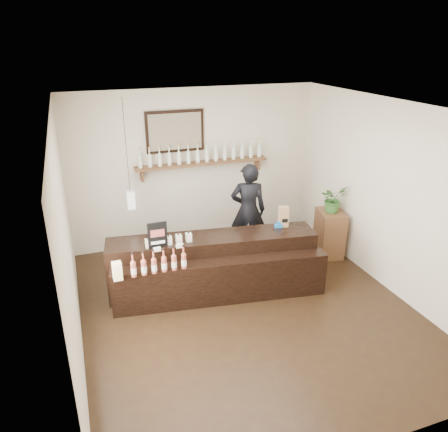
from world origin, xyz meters
name	(u,v)px	position (x,y,z in m)	size (l,w,h in m)	color
ground	(246,308)	(0.00, 0.00, 0.00)	(5.00, 5.00, 0.00)	black
room_shell	(249,196)	(0.00, 0.00, 1.70)	(5.00, 5.00, 5.00)	beige
back_wall_decor	(189,150)	(-0.14, 2.37, 1.75)	(2.66, 0.96, 1.69)	#56331D
counter	(215,267)	(-0.28, 0.59, 0.41)	(3.14, 1.26, 1.01)	black
promo_sign	(157,235)	(-1.10, 0.61, 1.05)	(0.27, 0.02, 0.38)	black
paper_bag	(283,217)	(0.88, 0.68, 1.02)	(0.17, 0.14, 0.32)	olive
tape_dispenser	(278,225)	(0.79, 0.66, 0.90)	(0.13, 0.08, 0.10)	#1862A9
side_cabinet	(329,233)	(2.00, 1.06, 0.40)	(0.51, 0.63, 0.81)	#56331D
potted_plant	(333,199)	(2.00, 1.06, 1.04)	(0.42, 0.37, 0.47)	#336729
shopkeeper	(248,205)	(0.65, 1.55, 0.94)	(0.68, 0.45, 1.87)	black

